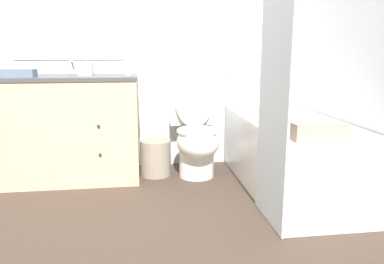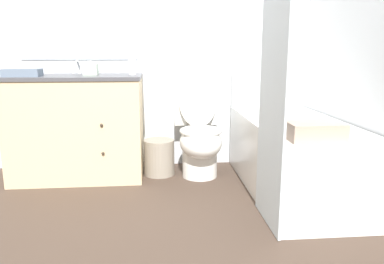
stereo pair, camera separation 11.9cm
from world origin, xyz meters
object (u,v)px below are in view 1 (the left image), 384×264
at_px(bathtub, 290,154).
at_px(hand_towel_folded, 16,73).
at_px(toilet, 196,134).
at_px(soap_dispenser, 128,65).
at_px(vanity_cabinet, 73,127).
at_px(wastebasket, 156,158).
at_px(bath_towel_folded, 315,130).
at_px(tissue_box, 86,69).
at_px(sink_faucet, 74,70).

relative_size(bathtub, hand_towel_folded, 5.63).
bearing_deg(toilet, soap_dispenser, 173.32).
bearing_deg(vanity_cabinet, hand_towel_folded, -159.87).
bearing_deg(wastebasket, bath_towel_folded, -49.37).
bearing_deg(tissue_box, wastebasket, -5.77).
xyz_separation_m(bathtub, wastebasket, (-1.04, 0.48, -0.12)).
xyz_separation_m(toilet, wastebasket, (-0.35, 0.04, -0.21)).
relative_size(vanity_cabinet, wastebasket, 3.52).
distance_m(sink_faucet, hand_towel_folded, 0.51).
xyz_separation_m(vanity_cabinet, wastebasket, (0.69, -0.01, -0.29)).
distance_m(tissue_box, hand_towel_folded, 0.53).
height_order(toilet, hand_towel_folded, hand_towel_folded).
bearing_deg(tissue_box, bath_towel_folded, -37.40).
height_order(toilet, soap_dispenser, soap_dispenser).
distance_m(bathtub, bath_towel_folded, 0.69).
relative_size(toilet, tissue_box, 7.50).
bearing_deg(bathtub, sink_faucet, 157.89).
bearing_deg(tissue_box, hand_towel_folded, -160.24).
bearing_deg(sink_faucet, soap_dispenser, -22.13).
bearing_deg(wastebasket, soap_dispenser, 172.38).
height_order(bathtub, soap_dispenser, soap_dispenser).
relative_size(sink_faucet, toilet, 0.16).
bearing_deg(soap_dispenser, tissue_box, 175.36).
relative_size(wastebasket, tissue_box, 2.67).
relative_size(tissue_box, hand_towel_folded, 0.42).
distance_m(vanity_cabinet, tissue_box, 0.50).
height_order(tissue_box, hand_towel_folded, tissue_box).
relative_size(vanity_cabinet, toilet, 1.25).
height_order(bathtub, tissue_box, tissue_box).
relative_size(soap_dispenser, hand_towel_folded, 0.68).
height_order(sink_faucet, wastebasket, sink_faucet).
bearing_deg(soap_dispenser, bath_towel_folded, -44.22).
relative_size(sink_faucet, wastebasket, 0.45).
bearing_deg(hand_towel_folded, wastebasket, 6.57).
height_order(vanity_cabinet, soap_dispenser, soap_dispenser).
distance_m(wastebasket, bath_towel_folded, 1.50).
bearing_deg(vanity_cabinet, soap_dispenser, 1.73).
height_order(toilet, bathtub, toilet).
xyz_separation_m(bathtub, hand_towel_folded, (-2.10, 0.36, 0.63)).
relative_size(toilet, bathtub, 0.56).
height_order(sink_faucet, bathtub, sink_faucet).
xyz_separation_m(bathtub, tissue_box, (-1.60, 0.54, 0.65)).
height_order(vanity_cabinet, bath_towel_folded, vanity_cabinet).
distance_m(wastebasket, hand_towel_folded, 1.30).
distance_m(bathtub, wastebasket, 1.15).
bearing_deg(wastebasket, vanity_cabinet, 178.82).
xyz_separation_m(tissue_box, bath_towel_folded, (1.49, -1.14, -0.32)).
relative_size(toilet, bath_towel_folded, 2.69).
relative_size(bathtub, soap_dispenser, 8.31).
xyz_separation_m(sink_faucet, bath_towel_folded, (1.62, -1.30, -0.31)).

